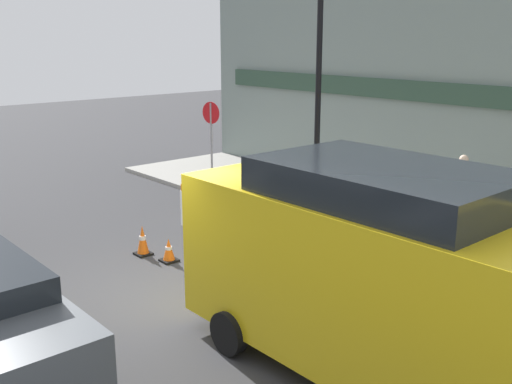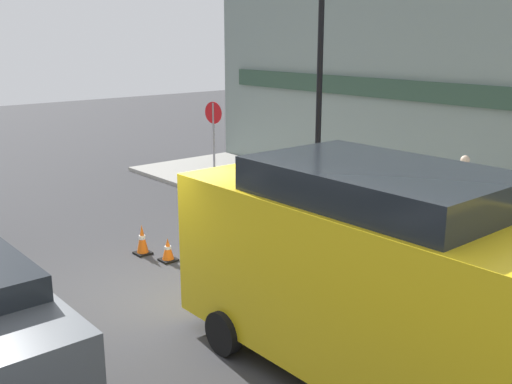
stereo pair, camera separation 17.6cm
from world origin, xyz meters
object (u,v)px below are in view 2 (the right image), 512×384
stop_sign (214,129)px  work_van (374,269)px  streetlamp_post (321,42)px  person_worker (278,231)px  person_pedestrian (463,189)px

stop_sign → work_van: work_van is taller
streetlamp_post → work_van: (5.14, -4.35, -2.54)m
person_worker → person_pedestrian: 4.83m
stop_sign → person_worker: stop_sign is taller
stop_sign → work_van: 10.08m
person_worker → person_pedestrian: person_worker is taller
stop_sign → person_worker: size_ratio=1.31×
person_worker → work_van: bearing=178.4°
stop_sign → person_pedestrian: stop_sign is taller
streetlamp_post → person_worker: streetlamp_post is taller
stop_sign → work_van: (9.10, -4.34, -0.18)m
work_van → stop_sign: bearing=154.5°
person_pedestrian → work_van: (2.40, -5.94, 0.49)m
stop_sign → person_pedestrian: bearing=-177.7°
person_pedestrian → stop_sign: bearing=37.9°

